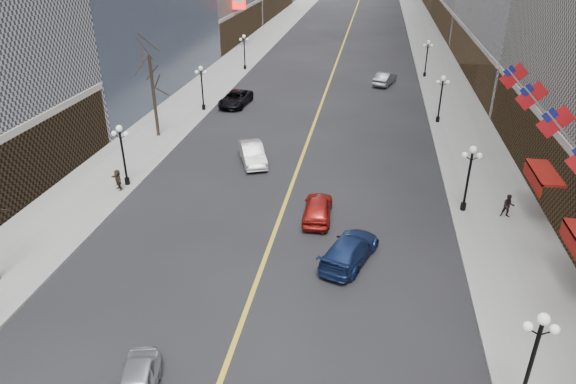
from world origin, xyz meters
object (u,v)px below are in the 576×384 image
(streetlamp_east_1, at_px, (469,172))
(streetlamp_west_3, at_px, (244,48))
(streetlamp_west_2, at_px, (202,83))
(car_sb_far, at_px, (385,79))
(streetlamp_east_0, at_px, (534,352))
(car_sb_near, at_px, (350,250))
(streetlamp_east_2, at_px, (441,94))
(streetlamp_west_1, at_px, (122,149))
(car_sb_mid, at_px, (318,208))
(car_nb_mid, at_px, (252,154))
(streetlamp_east_3, at_px, (427,55))
(car_nb_far, at_px, (236,99))

(streetlamp_east_1, distance_m, streetlamp_west_3, 43.05)
(streetlamp_west_2, xyz_separation_m, car_sb_far, (18.55, 13.53, -2.13))
(streetlamp_east_0, height_order, car_sb_near, streetlamp_east_0)
(streetlamp_east_1, distance_m, car_sb_near, 10.18)
(streetlamp_east_2, distance_m, car_sb_near, 26.05)
(streetlamp_west_1, distance_m, car_sb_mid, 14.57)
(streetlamp_east_2, xyz_separation_m, streetlamp_west_1, (-23.60, -18.00, 0.00))
(streetlamp_west_1, bearing_deg, car_sb_mid, -9.79)
(streetlamp_east_0, xyz_separation_m, streetlamp_east_1, (0.00, 16.00, 0.00))
(car_nb_mid, distance_m, car_sb_mid, 10.19)
(streetlamp_east_3, xyz_separation_m, streetlamp_west_3, (-23.60, 0.00, 0.00))
(car_sb_near, bearing_deg, streetlamp_east_1, -116.48)
(streetlamp_east_3, bearing_deg, car_nb_mid, -117.15)
(streetlamp_west_1, bearing_deg, streetlamp_east_1, 0.00)
(streetlamp_east_1, xyz_separation_m, streetlamp_east_3, (0.00, 36.00, 0.00))
(car_sb_near, bearing_deg, streetlamp_west_3, -50.01)
(streetlamp_east_3, height_order, streetlamp_west_3, same)
(streetlamp_east_0, bearing_deg, streetlamp_west_3, 114.41)
(car_nb_far, bearing_deg, streetlamp_east_2, -1.78)
(car_nb_mid, distance_m, car_nb_far, 15.64)
(streetlamp_east_0, xyz_separation_m, streetlamp_west_1, (-23.60, 16.00, 0.00))
(streetlamp_west_3, relative_size, car_sb_mid, 1.02)
(streetlamp_east_0, distance_m, streetlamp_east_1, 16.00)
(streetlamp_east_1, height_order, streetlamp_east_2, same)
(streetlamp_east_1, xyz_separation_m, car_nb_far, (-20.80, 20.40, -2.14))
(streetlamp_east_0, relative_size, streetlamp_west_2, 1.00)
(car_nb_far, bearing_deg, streetlamp_east_1, -39.64)
(streetlamp_west_1, xyz_separation_m, car_nb_mid, (8.04, 5.66, -2.11))
(car_nb_mid, bearing_deg, car_sb_near, -78.36)
(streetlamp_east_2, relative_size, streetlamp_west_3, 1.00)
(streetlamp_east_2, relative_size, car_sb_far, 0.96)
(streetlamp_east_3, height_order, streetlamp_west_2, same)
(streetlamp_west_2, relative_size, car_sb_near, 0.88)
(streetlamp_east_2, xyz_separation_m, car_sb_mid, (-9.39, -20.45, -2.14))
(streetlamp_west_3, relative_size, car_nb_far, 0.83)
(streetlamp_east_0, height_order, streetlamp_west_3, same)
(streetlamp_west_2, bearing_deg, streetlamp_west_3, 90.00)
(streetlamp_east_1, relative_size, streetlamp_west_1, 1.00)
(streetlamp_east_0, xyz_separation_m, car_nb_mid, (-15.56, 21.66, -2.11))
(car_nb_far, distance_m, car_sb_far, 19.28)
(streetlamp_west_1, xyz_separation_m, car_sb_mid, (14.21, -2.45, -2.14))
(streetlamp_west_3, height_order, car_sb_near, streetlamp_west_3)
(streetlamp_east_3, bearing_deg, streetlamp_west_2, -142.67)
(streetlamp_east_3, bearing_deg, car_sb_far, -138.50)
(streetlamp_east_1, relative_size, car_sb_mid, 1.02)
(streetlamp_west_2, bearing_deg, car_sb_mid, -55.22)
(streetlamp_east_0, relative_size, streetlamp_east_3, 1.00)
(streetlamp_east_0, height_order, streetlamp_west_1, same)
(streetlamp_west_2, bearing_deg, streetlamp_east_3, 37.33)
(streetlamp_west_3, bearing_deg, streetlamp_east_3, 0.00)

